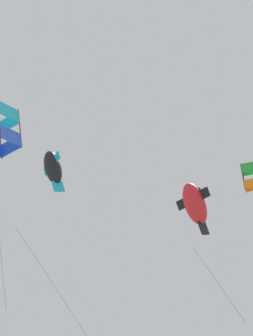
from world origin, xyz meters
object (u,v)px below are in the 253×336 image
at_px(kite_box_near_right, 252,178).
at_px(kite_box_mid_left, 0,130).
at_px(kite_fish_upper_right, 195,204).
at_px(kite_fish_low_drifter, 53,168).

relative_size(kite_box_near_right, kite_box_mid_left, 0.97).
xyz_separation_m(kite_fish_upper_right, kite_box_mid_left, (3.45, -8.32, 5.41)).
relative_size(kite_fish_upper_right, kite_box_mid_left, 0.56).
bearing_deg(kite_fish_upper_right, kite_fish_low_drifter, -129.97).
bearing_deg(kite_fish_upper_right, kite_box_near_right, 88.60).
distance_m(kite_fish_upper_right, kite_box_near_right, 6.94).
bearing_deg(kite_box_near_right, kite_fish_upper_right, -115.57).
bearing_deg(kite_fish_upper_right, kite_box_mid_left, -147.22).
xyz_separation_m(kite_fish_upper_right, kite_box_near_right, (-5.19, 1.07, 4.48)).
height_order(kite_fish_upper_right, kite_fish_low_drifter, kite_fish_low_drifter).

